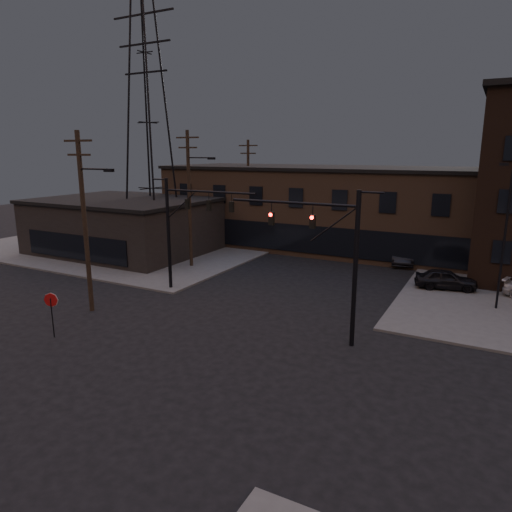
% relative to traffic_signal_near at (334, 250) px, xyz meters
% --- Properties ---
extents(ground, '(140.00, 140.00, 0.00)m').
position_rel_traffic_signal_near_xyz_m(ground, '(-5.36, -4.50, -4.93)').
color(ground, black).
rests_on(ground, ground).
extents(sidewalk_nw, '(30.00, 30.00, 0.15)m').
position_rel_traffic_signal_near_xyz_m(sidewalk_nw, '(-27.36, 17.50, -4.86)').
color(sidewalk_nw, '#474744').
rests_on(sidewalk_nw, ground).
extents(building_row, '(40.00, 12.00, 8.00)m').
position_rel_traffic_signal_near_xyz_m(building_row, '(-5.36, 23.50, -0.93)').
color(building_row, brown).
rests_on(building_row, ground).
extents(building_left, '(16.00, 12.00, 5.00)m').
position_rel_traffic_signal_near_xyz_m(building_left, '(-25.36, 11.50, -2.43)').
color(building_left, black).
rests_on(building_left, ground).
extents(traffic_signal_near, '(7.12, 0.24, 8.00)m').
position_rel_traffic_signal_near_xyz_m(traffic_signal_near, '(0.00, 0.00, 0.00)').
color(traffic_signal_near, black).
rests_on(traffic_signal_near, ground).
extents(traffic_signal_far, '(7.12, 0.24, 8.00)m').
position_rel_traffic_signal_near_xyz_m(traffic_signal_far, '(-12.07, 3.50, 0.08)').
color(traffic_signal_far, black).
rests_on(traffic_signal_far, ground).
extents(stop_sign, '(0.72, 0.33, 2.48)m').
position_rel_traffic_signal_near_xyz_m(stop_sign, '(-13.36, -6.49, -3.09)').
color(stop_sign, black).
rests_on(stop_sign, ground).
extents(utility_pole_near, '(3.70, 0.28, 11.00)m').
position_rel_traffic_signal_near_xyz_m(utility_pole_near, '(-14.79, -2.50, 0.94)').
color(utility_pole_near, black).
rests_on(utility_pole_near, ground).
extents(utility_pole_mid, '(3.70, 0.28, 11.50)m').
position_rel_traffic_signal_near_xyz_m(utility_pole_mid, '(-15.79, 9.50, 1.19)').
color(utility_pole_mid, black).
rests_on(utility_pole_mid, ground).
extents(utility_pole_far, '(2.20, 0.28, 11.00)m').
position_rel_traffic_signal_near_xyz_m(utility_pole_far, '(-16.86, 21.50, 0.85)').
color(utility_pole_far, black).
rests_on(utility_pole_far, ground).
extents(transmission_tower, '(7.00, 7.00, 25.00)m').
position_rel_traffic_signal_near_xyz_m(transmission_tower, '(-23.36, 13.50, 7.57)').
color(transmission_tower, black).
rests_on(transmission_tower, ground).
extents(lot_light_a, '(1.50, 0.28, 9.14)m').
position_rel_traffic_signal_near_xyz_m(lot_light_a, '(7.64, 9.50, 0.58)').
color(lot_light_a, black).
rests_on(lot_light_a, ground).
extents(parked_car_lot_a, '(4.46, 2.53, 1.43)m').
position_rel_traffic_signal_near_xyz_m(parked_car_lot_a, '(4.32, 12.48, -4.07)').
color(parked_car_lot_a, black).
rests_on(parked_car_lot_a, sidewalk_ne).
extents(car_crossing, '(2.63, 5.34, 1.68)m').
position_rel_traffic_signal_near_xyz_m(car_crossing, '(0.05, 19.56, -4.09)').
color(car_crossing, black).
rests_on(car_crossing, ground).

